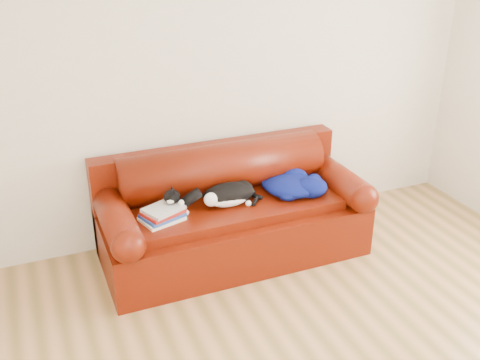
# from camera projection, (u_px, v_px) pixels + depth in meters

# --- Properties ---
(room_shell) EXTENTS (4.52, 4.02, 2.61)m
(room_shell) POSITION_uv_depth(u_px,v_px,m) (393.00, 107.00, 2.82)
(room_shell) COLOR beige
(room_shell) RESTS_ON ground
(sofa_base) EXTENTS (2.10, 0.90, 0.50)m
(sofa_base) POSITION_uv_depth(u_px,v_px,m) (233.00, 229.00, 4.57)
(sofa_base) COLOR #441102
(sofa_base) RESTS_ON ground
(sofa_back) EXTENTS (2.10, 1.01, 0.88)m
(sofa_back) POSITION_uv_depth(u_px,v_px,m) (222.00, 183.00, 4.64)
(sofa_back) COLOR #441102
(sofa_back) RESTS_ON ground
(book_stack) EXTENTS (0.35, 0.30, 0.10)m
(book_stack) POSITION_uv_depth(u_px,v_px,m) (163.00, 214.00, 4.14)
(book_stack) COLOR white
(book_stack) RESTS_ON sofa_base
(cat) EXTENTS (0.61, 0.28, 0.22)m
(cat) POSITION_uv_depth(u_px,v_px,m) (228.00, 195.00, 4.35)
(cat) COLOR black
(cat) RESTS_ON sofa_base
(blanket) EXTENTS (0.55, 0.55, 0.16)m
(blanket) POSITION_uv_depth(u_px,v_px,m) (293.00, 185.00, 4.55)
(blanket) COLOR #080245
(blanket) RESTS_ON sofa_base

